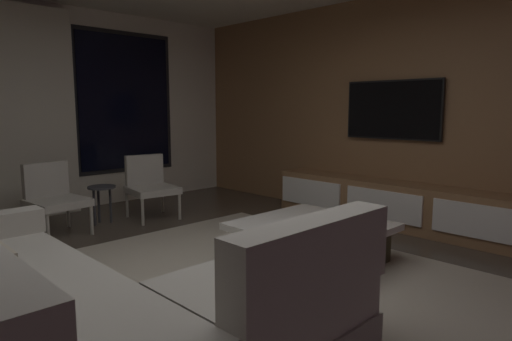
{
  "coord_description": "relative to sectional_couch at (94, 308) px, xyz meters",
  "views": [
    {
      "loc": [
        -1.91,
        -2.42,
        1.37
      ],
      "look_at": [
        1.15,
        0.71,
        0.76
      ],
      "focal_mm": 31.26,
      "sensor_mm": 36.0,
      "label": 1
    }
  ],
  "objects": [
    {
      "name": "area_rug",
      "position": [
        1.28,
        0.05,
        -0.28
      ],
      "size": [
        3.2,
        3.8,
        0.01
      ],
      "primitive_type": "cube",
      "color": "#ADA391",
      "rests_on": "floor"
    },
    {
      "name": "accent_chair_near_window",
      "position": [
        1.93,
        2.62,
        0.14
      ],
      "size": [
        0.61,
        0.63,
        0.78
      ],
      "color": "#B2ADA0",
      "rests_on": "floor"
    },
    {
      "name": "back_wall_with_window",
      "position": [
        0.87,
        3.77,
        1.05
      ],
      "size": [
        6.6,
        0.3,
        2.7
      ],
      "color": "silver",
      "rests_on": "floor"
    },
    {
      "name": "sectional_couch",
      "position": [
        0.0,
        0.0,
        0.0
      ],
      "size": [
        1.98,
        2.5,
        0.82
      ],
      "color": "gray",
      "rests_on": "floor"
    },
    {
      "name": "media_wall",
      "position": [
        3.99,
        0.15,
        1.06
      ],
      "size": [
        0.12,
        7.8,
        2.7
      ],
      "color": "#8E6642",
      "rests_on": "floor"
    },
    {
      "name": "accent_chair_by_curtain",
      "position": [
        0.77,
        2.67,
        0.14
      ],
      "size": [
        0.6,
        0.62,
        0.78
      ],
      "color": "#B2ADA0",
      "rests_on": "floor"
    },
    {
      "name": "mounted_tv",
      "position": [
        3.89,
        0.4,
        1.06
      ],
      "size": [
        0.05,
        1.2,
        0.7
      ],
      "color": "black"
    },
    {
      "name": "floor",
      "position": [
        0.93,
        0.15,
        -0.29
      ],
      "size": [
        9.2,
        9.2,
        0.0
      ],
      "primitive_type": "plane",
      "color": "#473D33"
    },
    {
      "name": "book_stack_on_coffee_table",
      "position": [
        2.23,
        0.09,
        0.11
      ],
      "size": [
        0.29,
        0.2,
        0.08
      ],
      "color": "#3E5C34",
      "rests_on": "coffee_table"
    },
    {
      "name": "media_console",
      "position": [
        3.71,
        0.2,
        -0.04
      ],
      "size": [
        0.46,
        3.1,
        0.52
      ],
      "color": "#8E6642",
      "rests_on": "floor"
    },
    {
      "name": "coffee_table",
      "position": [
        2.06,
        0.13,
        -0.1
      ],
      "size": [
        1.16,
        1.16,
        0.36
      ],
      "color": "#36301C",
      "rests_on": "floor"
    },
    {
      "name": "side_stool",
      "position": [
        1.33,
        2.71,
        0.08
      ],
      "size": [
        0.32,
        0.32,
        0.46
      ],
      "color": "#333338",
      "rests_on": "floor"
    }
  ]
}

